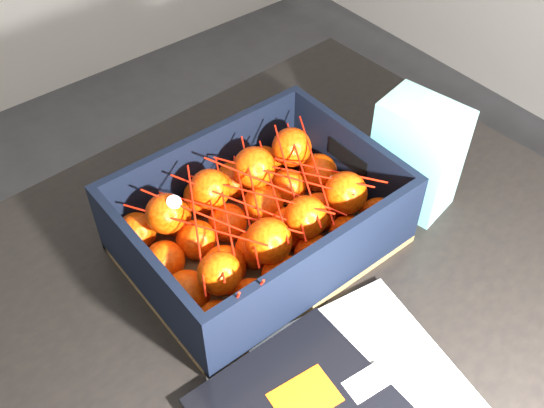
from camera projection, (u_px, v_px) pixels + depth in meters
table at (229, 356)px, 0.89m from camera, size 1.24×0.85×0.75m
produce_crate at (259, 226)px, 0.87m from camera, size 0.36×0.27×0.13m
clementine_heap at (261, 220)px, 0.87m from camera, size 0.35×0.25×0.11m
mesh_net at (257, 200)px, 0.82m from camera, size 0.30×0.24×0.09m
retail_carton at (416, 156)px, 0.91m from camera, size 0.10×0.13×0.18m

